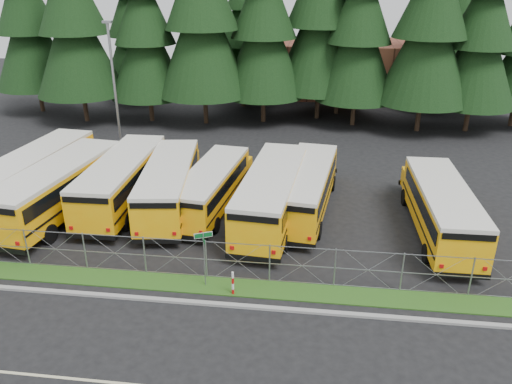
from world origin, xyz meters
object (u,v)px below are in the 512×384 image
Objects in this scene: bus_5 at (273,195)px; bus_east at (440,209)px; striped_bollard at (233,283)px; bus_4 at (213,188)px; bus_6 at (307,189)px; bus_0 at (41,173)px; light_standard at (114,84)px; street_sign at (204,248)px; bus_2 at (125,181)px; bus_3 at (170,186)px; bus_1 at (63,189)px.

bus_east is at bearing 1.18° from bus_5.
bus_4 is at bearing 106.93° from striped_bollard.
bus_4 is 0.93× the size of bus_6.
bus_6 is at bearing 164.75° from bus_east.
bus_4 is at bearing 2.28° from bus_0.
light_standard is (-9.58, 9.51, 4.14)m from bus_4.
street_sign is at bearing -110.02° from bus_6.
bus_2 reaches higher than bus_4.
bus_3 reaches higher than bus_east.
bus_6 is 3.97× the size of street_sign.
bus_1 is 12.50m from bus_5.
bus_east is (15.59, -1.37, -0.02)m from bus_3.
striped_bollard is (-10.30, -7.16, -0.87)m from bus_east.
light_standard is at bearing 117.99° from bus_3.
bus_east is at bearing -0.52° from bus_4.
bus_1 is (2.72, -2.36, 0.04)m from bus_0.
bus_2 is 11.26m from bus_6.
bus_3 reaches higher than bus_6.
bus_4 is (5.57, 0.03, -0.18)m from bus_2.
striped_bollard is (11.41, -7.06, -0.99)m from bus_1.
bus_6 is 18.30m from light_standard.
bus_0 is at bearing 166.81° from bus_3.
bus_0 is 3.60m from bus_1.
bus_5 is (9.32, -1.03, 0.03)m from bus_2.
bus_4 is (11.45, -0.61, -0.18)m from bus_0.
light_standard is at bearing 146.35° from bus_5.
bus_4 is 8.40m from street_sign.
light_standard reaches higher than bus_1.
bus_east is (24.44, -2.26, -0.07)m from bus_0.
bus_1 is at bearing -85.68° from light_standard.
bus_3 is at bearing -169.18° from bus_6.
light_standard reaches higher than bus_3.
bus_2 is 12.08m from striped_bollard.
light_standard is (-13.33, 10.57, 3.92)m from bus_5.
bus_0 is at bearing 178.48° from bus_5.
bus_6 is (5.68, 0.26, 0.10)m from bus_4.
bus_1 reaches higher than bus_2.
bus_east is 12.58m from striped_bollard.
light_standard is at bearing 153.04° from bus_east.
bus_2 is at bearing 133.26° from striped_bollard.
bus_1 is 10.12× the size of striped_bollard.
street_sign is 2.34× the size of striped_bollard.
bus_east is at bearing -5.83° from bus_2.
light_standard reaches higher than striped_bollard.
bus_2 reaches higher than bus_6.
bus_1 is at bearing -35.55° from bus_0.
bus_3 is at bearing 20.18° from bus_1.
bus_2 is 2.97m from bus_3.
bus_2 is 1.05× the size of bus_east.
bus_3 is 10.08m from striped_bollard.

